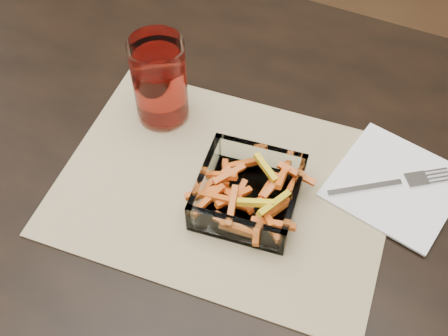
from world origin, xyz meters
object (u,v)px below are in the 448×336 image
at_px(glass_bowl, 248,194).
at_px(dining_table, 159,198).
at_px(fork, 394,183).
at_px(tumbler, 160,83).

bearing_deg(glass_bowl, dining_table, 177.59).
distance_m(dining_table, fork, 0.35).
xyz_separation_m(tumbler, fork, (0.35, 0.01, -0.06)).
distance_m(glass_bowl, fork, 0.21).
relative_size(glass_bowl, fork, 0.95).
height_order(glass_bowl, tumbler, tumbler).
bearing_deg(glass_bowl, tumbler, 151.91).
xyz_separation_m(dining_table, tumbler, (-0.03, 0.09, 0.15)).
bearing_deg(dining_table, tumbler, 109.29).
bearing_deg(dining_table, glass_bowl, -2.41).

